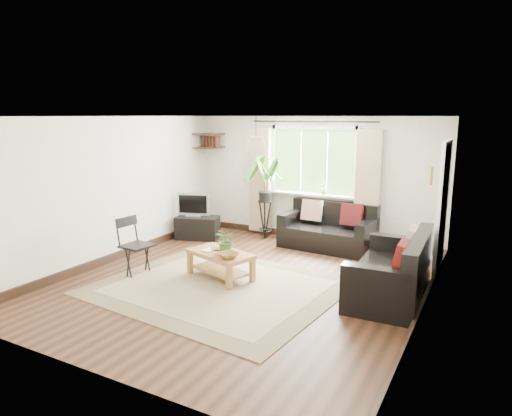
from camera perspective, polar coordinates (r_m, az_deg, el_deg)
The scene contains 24 objects.
floor at distance 6.79m, azimuth -1.62°, elevation -9.31°, with size 5.50×5.50×0.00m, color black.
ceiling at distance 6.35m, azimuth -1.74°, elevation 11.38°, with size 5.50×5.50×0.00m, color white.
wall_back at distance 8.92m, azimuth 7.18°, elevation 3.60°, with size 5.00×0.02×2.40m, color beige.
wall_front at distance 4.37m, azimuth -20.04°, elevation -5.34°, with size 5.00×0.02×2.40m, color beige.
wall_left at distance 7.99m, azimuth -17.43°, elevation 2.24°, with size 0.02×5.50×2.40m, color beige.
wall_right at distance 5.67m, azimuth 20.80°, elevation -1.61°, with size 0.02×5.50×2.40m, color beige.
rug at distance 6.64m, azimuth -4.67°, elevation -9.77°, with size 3.25×2.79×0.02m, color beige.
window at distance 8.84m, azimuth 7.14°, elevation 5.82°, with size 2.50×0.16×2.16m, color white, non-canonical shape.
door at distance 7.37m, azimuth 22.25°, elevation -0.42°, with size 0.06×0.96×2.06m, color silver.
corner_shelf at distance 9.68m, azimuth -5.93°, elevation 8.35°, with size 0.50×0.50×0.34m, color black, non-canonical shape.
pendant_lamp at distance 6.71m, azimuth -0.00°, elevation 8.40°, with size 0.36×0.36×0.54m, color beige, non-canonical shape.
wall_sconce at distance 5.89m, azimuth 20.89°, elevation 4.18°, with size 0.12×0.12×0.28m, color beige, non-canonical shape.
sofa_back at distance 8.47m, azimuth 8.91°, elevation -2.43°, with size 1.68×0.84×0.79m, color black, non-canonical shape.
sofa_right at distance 6.43m, azimuth 16.44°, elevation -7.07°, with size 0.89×1.77×0.83m, color black, non-canonical shape.
coffee_table at distance 6.91m, azimuth -4.46°, elevation -7.14°, with size 1.01×0.55×0.41m, color brown, non-canonical shape.
table_plant at distance 6.76m, azimuth -3.71°, elevation -4.12°, with size 0.33×0.28×0.36m, color #356026.
bowl at distance 6.57m, azimuth -3.45°, elevation -5.90°, with size 0.29×0.29×0.07m, color olive.
book_a at distance 6.99m, azimuth -6.44°, elevation -5.12°, with size 0.16×0.22×0.02m, color silver.
book_b at distance 7.07m, azimuth -4.86°, elevation -4.88°, with size 0.16×0.22×0.02m, color brown.
tv_stand at distance 9.17m, azimuth -7.29°, elevation -2.43°, with size 0.82×0.46×0.44m, color black.
tv at distance 9.12m, azimuth -7.85°, elevation 0.47°, with size 0.63×0.21×0.48m, color #A5A5AA, non-canonical shape.
palm_stand at distance 8.98m, azimuth 1.13°, elevation 1.33°, with size 0.64×0.64×1.65m, color black, non-canonical shape.
folding_chair at distance 7.22m, azimuth -14.63°, elevation -4.71°, with size 0.46×0.46×0.89m, color black, non-canonical shape.
sill_plant at distance 8.74m, azimuth 8.40°, elevation 2.51°, with size 0.14×0.10×0.27m, color #2D6023.
Camera 1 is at (3.17, -5.50, 2.41)m, focal length 32.00 mm.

